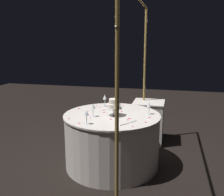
{
  "coord_description": "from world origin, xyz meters",
  "views": [
    {
      "loc": [
        3.12,
        0.76,
        1.67
      ],
      "look_at": [
        0.0,
        0.0,
        0.96
      ],
      "focal_mm": 39.72,
      "sensor_mm": 36.0,
      "label": 1
    }
  ],
  "objects_px": {
    "decorative_arch": "(136,60)",
    "cake_knife": "(127,123)",
    "wine_glass_1": "(149,105)",
    "side_table": "(148,122)",
    "wine_glass_0": "(93,107)",
    "main_table": "(112,140)",
    "tiered_cake": "(114,105)",
    "wine_glass_2": "(87,114)",
    "wine_glass_3": "(105,97)"
  },
  "relations": [
    {
      "from": "decorative_arch",
      "to": "main_table",
      "type": "height_order",
      "value": "decorative_arch"
    },
    {
      "from": "decorative_arch",
      "to": "wine_glass_1",
      "type": "relative_size",
      "value": 13.53
    },
    {
      "from": "decorative_arch",
      "to": "wine_glass_3",
      "type": "height_order",
      "value": "decorative_arch"
    },
    {
      "from": "wine_glass_3",
      "to": "decorative_arch",
      "type": "bearing_deg",
      "value": 52.68
    },
    {
      "from": "tiered_cake",
      "to": "wine_glass_0",
      "type": "relative_size",
      "value": 1.29
    },
    {
      "from": "main_table",
      "to": "tiered_cake",
      "type": "relative_size",
      "value": 5.77
    },
    {
      "from": "wine_glass_1",
      "to": "wine_glass_2",
      "type": "relative_size",
      "value": 0.99
    },
    {
      "from": "wine_glass_3",
      "to": "cake_knife",
      "type": "height_order",
      "value": "wine_glass_3"
    },
    {
      "from": "side_table",
      "to": "tiered_cake",
      "type": "relative_size",
      "value": 3.12
    },
    {
      "from": "decorative_arch",
      "to": "tiered_cake",
      "type": "distance_m",
      "value": 0.65
    },
    {
      "from": "wine_glass_2",
      "to": "main_table",
      "type": "bearing_deg",
      "value": 157.82
    },
    {
      "from": "decorative_arch",
      "to": "cake_knife",
      "type": "bearing_deg",
      "value": -6.23
    },
    {
      "from": "main_table",
      "to": "wine_glass_0",
      "type": "bearing_deg",
      "value": -53.5
    },
    {
      "from": "wine_glass_1",
      "to": "side_table",
      "type": "bearing_deg",
      "value": -174.69
    },
    {
      "from": "decorative_arch",
      "to": "main_table",
      "type": "distance_m",
      "value": 1.14
    },
    {
      "from": "wine_glass_3",
      "to": "wine_glass_1",
      "type": "bearing_deg",
      "value": 68.96
    },
    {
      "from": "main_table",
      "to": "tiered_cake",
      "type": "bearing_deg",
      "value": 35.89
    },
    {
      "from": "main_table",
      "to": "side_table",
      "type": "height_order",
      "value": "main_table"
    },
    {
      "from": "wine_glass_0",
      "to": "cake_knife",
      "type": "relative_size",
      "value": 0.68
    },
    {
      "from": "wine_glass_0",
      "to": "main_table",
      "type": "bearing_deg",
      "value": 126.5
    },
    {
      "from": "tiered_cake",
      "to": "wine_glass_3",
      "type": "xyz_separation_m",
      "value": [
        -0.44,
        -0.24,
        -0.01
      ]
    },
    {
      "from": "decorative_arch",
      "to": "wine_glass_1",
      "type": "distance_m",
      "value": 0.65
    },
    {
      "from": "tiered_cake",
      "to": "cake_knife",
      "type": "xyz_separation_m",
      "value": [
        0.29,
        0.23,
        -0.14
      ]
    },
    {
      "from": "tiered_cake",
      "to": "wine_glass_1",
      "type": "xyz_separation_m",
      "value": [
        -0.17,
        0.45,
        -0.02
      ]
    },
    {
      "from": "wine_glass_2",
      "to": "decorative_arch",
      "type": "bearing_deg",
      "value": 133.43
    },
    {
      "from": "decorative_arch",
      "to": "cake_knife",
      "type": "relative_size",
      "value": 8.74
    },
    {
      "from": "wine_glass_0",
      "to": "wine_glass_2",
      "type": "bearing_deg",
      "value": 3.91
    },
    {
      "from": "wine_glass_3",
      "to": "tiered_cake",
      "type": "bearing_deg",
      "value": 28.94
    },
    {
      "from": "main_table",
      "to": "side_table",
      "type": "relative_size",
      "value": 1.85
    },
    {
      "from": "wine_glass_2",
      "to": "cake_knife",
      "type": "bearing_deg",
      "value": 105.97
    },
    {
      "from": "side_table",
      "to": "tiered_cake",
      "type": "distance_m",
      "value": 1.2
    },
    {
      "from": "wine_glass_2",
      "to": "wine_glass_3",
      "type": "height_order",
      "value": "wine_glass_3"
    },
    {
      "from": "wine_glass_3",
      "to": "cake_knife",
      "type": "xyz_separation_m",
      "value": [
        0.73,
        0.47,
        -0.13
      ]
    },
    {
      "from": "wine_glass_0",
      "to": "decorative_arch",
      "type": "bearing_deg",
      "value": 106.85
    },
    {
      "from": "main_table",
      "to": "side_table",
      "type": "xyz_separation_m",
      "value": [
        -0.97,
        0.4,
        -0.01
      ]
    },
    {
      "from": "main_table",
      "to": "wine_glass_2",
      "type": "xyz_separation_m",
      "value": [
        0.47,
        -0.19,
        0.49
      ]
    },
    {
      "from": "wine_glass_1",
      "to": "cake_knife",
      "type": "relative_size",
      "value": 0.65
    },
    {
      "from": "wine_glass_3",
      "to": "main_table",
      "type": "bearing_deg",
      "value": 27.95
    },
    {
      "from": "main_table",
      "to": "cake_knife",
      "type": "bearing_deg",
      "value": 38.21
    },
    {
      "from": "wine_glass_2",
      "to": "cake_knife",
      "type": "distance_m",
      "value": 0.49
    },
    {
      "from": "side_table",
      "to": "wine_glass_2",
      "type": "bearing_deg",
      "value": -22.46
    },
    {
      "from": "wine_glass_3",
      "to": "side_table",
      "type": "bearing_deg",
      "value": 133.6
    },
    {
      "from": "wine_glass_3",
      "to": "cake_knife",
      "type": "bearing_deg",
      "value": 33.04
    },
    {
      "from": "side_table",
      "to": "wine_glass_3",
      "type": "relative_size",
      "value": 3.79
    },
    {
      "from": "side_table",
      "to": "wine_glass_3",
      "type": "distance_m",
      "value": 0.99
    },
    {
      "from": "wine_glass_0",
      "to": "cake_knife",
      "type": "distance_m",
      "value": 0.53
    },
    {
      "from": "wine_glass_1",
      "to": "wine_glass_3",
      "type": "relative_size",
      "value": 0.88
    },
    {
      "from": "wine_glass_0",
      "to": "wine_glass_3",
      "type": "relative_size",
      "value": 0.94
    },
    {
      "from": "decorative_arch",
      "to": "wine_glass_1",
      "type": "bearing_deg",
      "value": 125.23
    },
    {
      "from": "main_table",
      "to": "wine_glass_0",
      "type": "height_order",
      "value": "wine_glass_0"
    }
  ]
}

